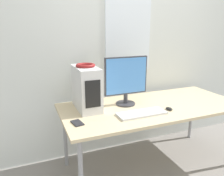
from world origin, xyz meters
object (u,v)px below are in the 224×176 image
monitor_main (126,79)px  keyboard (142,113)px  headphones (86,65)px  cell_phone (77,123)px  mouse (169,109)px  pc_tower (86,88)px

monitor_main → keyboard: bearing=-86.4°
headphones → cell_phone: size_ratio=1.31×
mouse → keyboard: bearing=-179.4°
pc_tower → monitor_main: 0.42m
mouse → cell_phone: mouse is taller
pc_tower → cell_phone: size_ratio=3.12×
headphones → keyboard: size_ratio=0.40×
headphones → keyboard: headphones is taller
pc_tower → cell_phone: pc_tower is taller
keyboard → mouse: (0.31, 0.00, 0.00)m
monitor_main → keyboard: (0.02, -0.31, -0.26)m
headphones → mouse: bearing=-25.4°
pc_tower → keyboard: (0.43, -0.35, -0.20)m
keyboard → headphones: bearing=140.6°
keyboard → cell_phone: 0.61m
monitor_main → mouse: 0.52m
mouse → cell_phone: 0.91m
pc_tower → mouse: size_ratio=5.34×
pc_tower → mouse: pc_tower is taller
pc_tower → headphones: headphones is taller
headphones → monitor_main: 0.44m
pc_tower → headphones: bearing=90.0°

